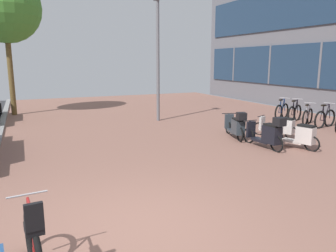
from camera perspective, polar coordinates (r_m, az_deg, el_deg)
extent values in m
cube|color=slate|center=(18.20, 25.03, 9.51)|extent=(0.10, 0.12, 2.26)
cube|color=slate|center=(20.79, 17.34, 10.13)|extent=(0.10, 0.12, 2.26)
cube|color=slate|center=(23.67, 11.43, 10.48)|extent=(0.10, 0.12, 2.26)
torus|color=black|center=(4.88, -22.90, -17.35)|extent=(0.15, 0.74, 0.74)
cylinder|color=maroon|center=(4.53, -22.75, -15.83)|extent=(0.07, 0.31, 0.65)
cylinder|color=maroon|center=(4.37, -22.40, -17.19)|extent=(0.05, 0.14, 0.59)
cylinder|color=maroon|center=(4.37, -22.96, -12.68)|extent=(0.07, 0.39, 0.09)
cylinder|color=maroon|center=(4.26, -22.20, -17.62)|extent=(0.04, 0.17, 0.54)
cylinder|color=maroon|center=(4.70, -23.09, -14.52)|extent=(0.04, 0.15, 0.59)
cube|color=black|center=(4.18, -22.65, -13.48)|extent=(0.11, 0.23, 0.06)
cylinder|color=#ADADB2|center=(4.51, -23.34, -10.89)|extent=(0.48, 0.07, 0.02)
cube|color=black|center=(4.18, -22.30, -16.14)|extent=(0.22, 0.26, 0.10)
cube|color=black|center=(4.01, -22.30, -14.46)|extent=(0.20, 0.08, 0.32)
torus|color=black|center=(14.16, 24.97, 0.96)|extent=(0.74, 0.19, 0.74)
torus|color=black|center=(14.74, 26.35, 1.20)|extent=(0.74, 0.19, 0.74)
cylinder|color=black|center=(14.47, 25.90, 2.14)|extent=(0.33, 0.09, 0.65)
cylinder|color=black|center=(14.30, 25.47, 1.98)|extent=(0.15, 0.06, 0.59)
cylinder|color=black|center=(14.38, 25.89, 3.27)|extent=(0.41, 0.10, 0.09)
cylinder|color=black|center=(14.27, 25.23, 0.91)|extent=(0.26, 0.07, 0.08)
cylinder|color=black|center=(14.19, 25.21, 2.04)|extent=(0.17, 0.05, 0.54)
cylinder|color=black|center=(14.64, 26.33, 2.30)|extent=(0.15, 0.06, 0.59)
cube|color=black|center=(14.21, 25.47, 3.28)|extent=(0.23, 0.13, 0.06)
cylinder|color=#ADADB2|center=(14.55, 26.32, 3.61)|extent=(0.10, 0.48, 0.02)
torus|color=black|center=(14.54, 22.80, 1.27)|extent=(0.64, 0.37, 0.68)
torus|color=black|center=(15.14, 23.48, 1.58)|extent=(0.64, 0.37, 0.68)
cylinder|color=#B7B0B9|center=(14.87, 23.28, 2.39)|extent=(0.29, 0.17, 0.60)
cylinder|color=#B7B0B9|center=(14.69, 23.07, 2.22)|extent=(0.14, 0.09, 0.54)
cylinder|color=#B7B0B9|center=(14.78, 23.31, 3.39)|extent=(0.36, 0.21, 0.08)
cylinder|color=#B7B0B9|center=(14.66, 22.92, 1.24)|extent=(0.23, 0.14, 0.07)
cylinder|color=#B7B0B9|center=(14.57, 22.95, 2.25)|extent=(0.16, 0.10, 0.50)
cylinder|color=#B7B0B9|center=(15.05, 23.50, 2.56)|extent=(0.14, 0.09, 0.54)
cube|color=black|center=(14.60, 23.11, 3.39)|extent=(0.24, 0.18, 0.06)
cylinder|color=#ADADB2|center=(14.96, 23.53, 3.74)|extent=(0.24, 0.44, 0.02)
torus|color=black|center=(15.07, 20.71, 1.86)|extent=(0.72, 0.36, 0.75)
torus|color=black|center=(15.67, 21.64, 2.13)|extent=(0.72, 0.36, 0.75)
cylinder|color=black|center=(15.39, 21.35, 3.02)|extent=(0.31, 0.16, 0.66)
cylinder|color=black|center=(15.21, 21.06, 2.86)|extent=(0.14, 0.09, 0.60)
cylinder|color=black|center=(15.30, 21.35, 4.10)|extent=(0.38, 0.19, 0.09)
cylinder|color=black|center=(15.18, 20.88, 1.82)|extent=(0.25, 0.12, 0.08)
cylinder|color=black|center=(15.09, 20.88, 2.91)|extent=(0.16, 0.09, 0.55)
cylinder|color=black|center=(15.57, 21.64, 3.18)|extent=(0.15, 0.08, 0.60)
cube|color=black|center=(15.12, 21.07, 4.10)|extent=(0.24, 0.17, 0.06)
cylinder|color=#ADADB2|center=(15.48, 21.65, 4.43)|extent=(0.21, 0.45, 0.02)
torus|color=black|center=(15.58, 18.71, 2.24)|extent=(0.69, 0.35, 0.72)
torus|color=black|center=(16.18, 19.68, 2.48)|extent=(0.69, 0.35, 0.72)
cylinder|color=navy|center=(15.90, 19.36, 3.32)|extent=(0.31, 0.16, 0.63)
cylinder|color=navy|center=(15.73, 19.07, 3.16)|extent=(0.14, 0.09, 0.58)
cylinder|color=navy|center=(15.82, 19.35, 4.32)|extent=(0.38, 0.19, 0.08)
cylinder|color=navy|center=(15.70, 18.90, 2.20)|extent=(0.25, 0.13, 0.08)
cylinder|color=navy|center=(15.61, 18.88, 3.21)|extent=(0.17, 0.09, 0.53)
cylinder|color=navy|center=(16.09, 19.67, 3.47)|extent=(0.15, 0.09, 0.58)
cube|color=black|center=(15.64, 19.06, 4.32)|extent=(0.24, 0.17, 0.06)
cylinder|color=#ADADB2|center=(15.99, 19.66, 4.64)|extent=(0.21, 0.45, 0.02)
torus|color=black|center=(11.73, 20.74, -1.23)|extent=(0.24, 0.46, 0.48)
torus|color=black|center=(12.18, 15.61, -0.48)|extent=(0.24, 0.46, 0.48)
cube|color=silver|center=(11.95, 18.12, -0.95)|extent=(0.53, 0.71, 0.08)
cube|color=silver|center=(11.76, 19.85, -0.06)|extent=(0.49, 0.59, 0.48)
cube|color=black|center=(11.72, 19.94, 1.23)|extent=(0.43, 0.53, 0.06)
cylinder|color=silver|center=(12.13, 15.77, 0.61)|extent=(0.11, 0.14, 0.48)
cube|color=silver|center=(12.10, 16.08, 0.46)|extent=(0.32, 0.20, 0.47)
cylinder|color=black|center=(12.08, 15.94, 1.70)|extent=(0.49, 0.24, 0.03)
torus|color=black|center=(10.99, 12.45, -1.47)|extent=(0.19, 0.51, 0.52)
torus|color=black|center=(12.15, 10.42, -0.19)|extent=(0.19, 0.51, 0.52)
cube|color=#313A42|center=(11.57, 11.38, -0.91)|extent=(0.47, 0.76, 0.08)
cube|color=#313A42|center=(11.15, 12.10, -0.17)|extent=(0.44, 0.62, 0.46)
cube|color=black|center=(11.11, 12.15, 1.15)|extent=(0.39, 0.56, 0.06)
cylinder|color=#313A42|center=(12.08, 10.50, 0.99)|extent=(0.10, 0.13, 0.52)
cube|color=#313A42|center=(12.01, 10.60, 0.81)|extent=(0.33, 0.17, 0.51)
cylinder|color=black|center=(12.02, 10.58, 2.17)|extent=(0.51, 0.17, 0.03)
cube|color=black|center=(10.83, 12.68, 1.68)|extent=(0.35, 0.35, 0.24)
torus|color=black|center=(10.03, 18.42, -3.02)|extent=(0.07, 0.51, 0.51)
torus|color=black|center=(10.91, 13.85, -1.65)|extent=(0.07, 0.51, 0.51)
cube|color=black|center=(10.47, 16.03, -2.43)|extent=(0.31, 0.70, 0.08)
cube|color=black|center=(10.13, 17.61, -1.46)|extent=(0.32, 0.56, 0.52)
cube|color=black|center=(10.08, 17.71, 0.13)|extent=(0.28, 0.51, 0.06)
cylinder|color=black|center=(10.84, 13.99, -0.37)|extent=(0.08, 0.12, 0.51)
cube|color=black|center=(10.79, 14.25, -0.56)|extent=(0.32, 0.09, 0.50)
cylinder|color=black|center=(10.78, 14.14, 0.92)|extent=(0.52, 0.05, 0.03)
cube|color=black|center=(9.86, 18.86, 0.72)|extent=(0.29, 0.29, 0.24)
torus|color=black|center=(10.48, 23.78, -2.88)|extent=(0.19, 0.48, 0.48)
torus|color=black|center=(10.99, 18.32, -1.86)|extent=(0.19, 0.48, 0.48)
cube|color=beige|center=(10.73, 20.98, -2.47)|extent=(0.46, 0.70, 0.08)
cube|color=beige|center=(10.51, 22.85, -1.48)|extent=(0.44, 0.58, 0.50)
cube|color=black|center=(10.46, 22.97, 0.02)|extent=(0.39, 0.52, 0.06)
cylinder|color=beige|center=(10.93, 18.51, -0.65)|extent=(0.10, 0.13, 0.49)
cube|color=beige|center=(10.90, 18.84, -0.82)|extent=(0.33, 0.17, 0.48)
cylinder|color=black|center=(10.88, 18.70, 0.57)|extent=(0.51, 0.18, 0.03)
cylinder|color=slate|center=(14.38, -1.78, 10.97)|extent=(0.14, 0.14, 5.08)
cylinder|color=brown|center=(17.70, -25.70, 8.05)|extent=(0.25, 0.25, 3.92)
sphere|color=#478530|center=(17.86, -26.59, 18.04)|extent=(3.29, 3.29, 3.29)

